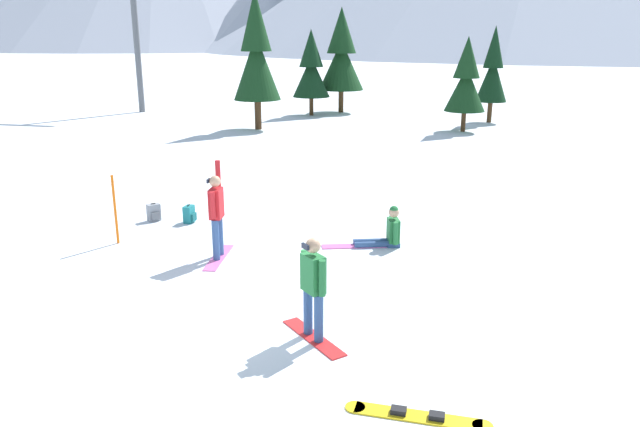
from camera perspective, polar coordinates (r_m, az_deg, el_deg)
The scene contains 14 objects.
ground_plane at distance 11.06m, azimuth -8.39°, elevation -9.04°, with size 800.00×800.00×0.00m, color white.
snowboarder_foreground at distance 9.71m, azimuth -0.64°, elevation -6.79°, with size 1.27×1.27×1.70m.
snowboarder_midground at distance 13.28m, azimuth -9.55°, elevation -0.02°, with size 0.45×1.61×2.10m.
snowboarder_background at distance 14.14m, azimuth 6.08°, elevation -1.74°, with size 1.79×0.91×0.95m.
loose_snowboard_far_spare at distance 8.37m, azimuth 9.00°, elevation -18.01°, with size 1.89×0.33×0.09m.
backpack_grey at distance 16.53m, azimuth -15.12°, elevation 0.07°, with size 0.38×0.38×0.47m.
backpack_teal at distance 16.16m, azimuth -11.99°, elevation -0.08°, with size 0.27×0.33×0.47m.
trail_marker_pole at distance 14.85m, azimuth -18.43°, elevation 0.34°, with size 0.06×0.06×1.62m, color orange.
pine_tree_broad at distance 30.96m, azimuth -5.92°, elevation 14.42°, with size 2.32×2.32×6.66m.
pine_tree_short at distance 36.12m, azimuth -0.82°, elevation 13.24°, with size 2.13×2.13×4.85m.
pine_tree_slender at distance 34.49m, azimuth 15.71°, elevation 12.64°, with size 1.64×1.64×5.03m.
pine_tree_leaning at distance 37.52m, azimuth 1.99°, elevation 14.39°, with size 2.67×2.67×6.09m.
pine_tree_twin at distance 30.94m, azimuth 13.37°, elevation 11.92°, with size 1.95×1.95×4.52m.
ski_lift_tower at distance 39.19m, azimuth -16.75°, elevation 16.61°, with size 3.97×0.36×8.83m.
Camera 1 is at (3.64, -9.30, 4.75)m, focal length 34.57 mm.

